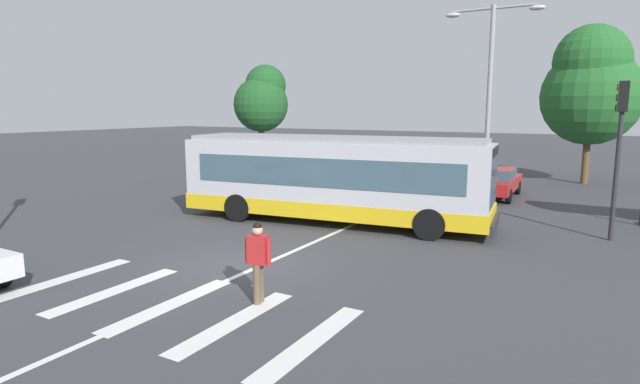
{
  "coord_description": "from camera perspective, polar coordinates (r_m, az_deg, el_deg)",
  "views": [
    {
      "loc": [
        8.16,
        -10.04,
        4.02
      ],
      "look_at": [
        -0.13,
        4.45,
        1.3
      ],
      "focal_mm": 28.75,
      "sensor_mm": 36.0,
      "label": 1
    }
  ],
  "objects": [
    {
      "name": "pedestrian_crossing_street",
      "position": [
        10.75,
        -6.91,
        -7.31
      ],
      "size": [
        0.57,
        0.33,
        1.72
      ],
      "color": "brown",
      "rests_on": "ground_plane"
    },
    {
      "name": "lane_center_line",
      "position": [
        14.84,
        -2.68,
        -6.46
      ],
      "size": [
        0.16,
        24.0,
        0.01
      ],
      "primitive_type": "cube",
      "color": "silver",
      "rests_on": "ground_plane"
    },
    {
      "name": "city_transit_bus",
      "position": [
        18.08,
        1.56,
        1.52
      ],
      "size": [
        11.2,
        3.83,
        3.06
      ],
      "color": "black",
      "rests_on": "ground_plane"
    },
    {
      "name": "background_tree_left",
      "position": [
        31.11,
        -6.44,
        10.23
      ],
      "size": [
        3.23,
        3.23,
        6.62
      ],
      "color": "brown",
      "rests_on": "ground_plane"
    },
    {
      "name": "parked_car_red",
      "position": [
        24.74,
        18.87,
        1.19
      ],
      "size": [
        1.95,
        4.54,
        1.35
      ],
      "color": "black",
      "rests_on": "ground_plane"
    },
    {
      "name": "traffic_light_far_corner",
      "position": [
        17.81,
        30.38,
        5.46
      ],
      "size": [
        0.33,
        0.32,
        4.83
      ],
      "color": "#28282B",
      "rests_on": "ground_plane"
    },
    {
      "name": "parked_car_teal",
      "position": [
        27.69,
        2.45,
        2.49
      ],
      "size": [
        1.89,
        4.51,
        1.35
      ],
      "color": "black",
      "rests_on": "ground_plane"
    },
    {
      "name": "twin_arm_street_lamp",
      "position": [
        22.37,
        18.37,
        11.36
      ],
      "size": [
        3.85,
        0.32,
        8.12
      ],
      "color": "#939399",
      "rests_on": "ground_plane"
    },
    {
      "name": "parked_car_silver",
      "position": [
        29.27,
        -1.77,
        2.86
      ],
      "size": [
        1.92,
        4.52,
        1.35
      ],
      "color": "black",
      "rests_on": "ground_plane"
    },
    {
      "name": "ground_plane",
      "position": [
        13.55,
        -8.99,
        -8.12
      ],
      "size": [
        160.0,
        160.0,
        0.0
      ],
      "primitive_type": "plane",
      "color": "#3D3D42"
    },
    {
      "name": "background_tree_right",
      "position": [
        30.95,
        27.94,
        10.33
      ],
      "size": [
        5.09,
        5.09,
        8.34
      ],
      "color": "brown",
      "rests_on": "ground_plane"
    },
    {
      "name": "parked_car_black",
      "position": [
        26.51,
        7.42,
        2.12
      ],
      "size": [
        1.91,
        4.52,
        1.35
      ],
      "color": "black",
      "rests_on": "ground_plane"
    },
    {
      "name": "crosswalk_painted_stripes",
      "position": [
        11.3,
        -16.36,
        -11.95
      ],
      "size": [
        7.28,
        3.38,
        0.01
      ],
      "color": "silver",
      "rests_on": "ground_plane"
    },
    {
      "name": "parked_car_blue",
      "position": [
        25.46,
        13.3,
        1.66
      ],
      "size": [
        1.9,
        4.51,
        1.35
      ],
      "color": "black",
      "rests_on": "ground_plane"
    }
  ]
}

